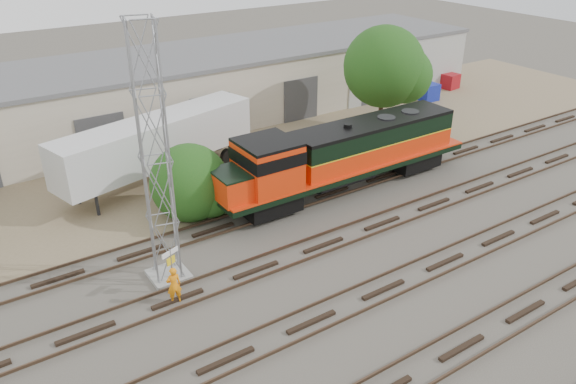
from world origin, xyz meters
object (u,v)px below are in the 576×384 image
worker (174,285)px  semi_trailer (162,141)px  locomotive (342,155)px  signal_tower (156,165)px

worker → semi_trailer: 12.98m
locomotive → semi_trailer: size_ratio=1.26×
locomotive → worker: (-12.81, -4.54, -1.48)m
worker → semi_trailer: size_ratio=0.13×
signal_tower → semi_trailer: signal_tower is taller
signal_tower → locomotive: bearing=11.9°
locomotive → worker: 13.67m
locomotive → worker: locomotive is taller
locomotive → signal_tower: size_ratio=1.46×
locomotive → semi_trailer: 11.16m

